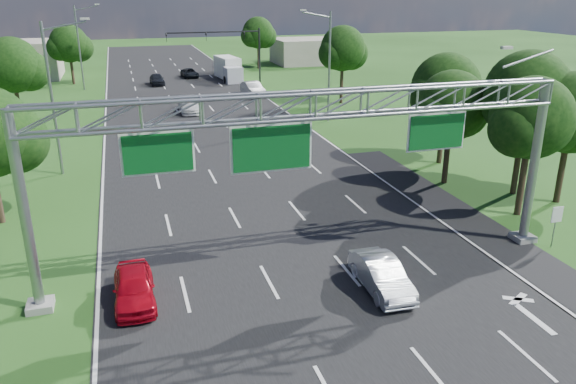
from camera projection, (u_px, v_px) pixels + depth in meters
name	position (u px, v px, depth m)	size (l,w,h in m)	color
ground	(229.00, 160.00, 41.33)	(220.00, 220.00, 0.00)	#1E4314
road	(229.00, 160.00, 41.33)	(18.00, 180.00, 0.02)	black
road_flare	(476.00, 228.00, 29.65)	(3.00, 30.00, 0.02)	black
sign_gantry	(315.00, 120.00, 22.84)	(23.50, 1.00, 9.56)	gray
regulatory_sign	(556.00, 218.00, 27.00)	(0.60, 0.08, 2.10)	gray
traffic_signal	(233.00, 43.00, 73.08)	(12.21, 0.24, 7.00)	black
streetlight_l_near	(54.00, 92.00, 36.39)	(2.97, 0.22, 10.16)	gray
streetlight_l_far	(80.00, 44.00, 67.91)	(2.97, 0.22, 10.16)	gray
streetlight_r_mid	(327.00, 62.00, 51.45)	(2.97, 0.22, 10.16)	gray
tree_cluster_right	(502.00, 105.00, 33.73)	(9.91, 14.60, 8.68)	#2D2116
tree_verge_lb	(13.00, 68.00, 48.75)	(5.76, 4.80, 8.06)	#2D2116
tree_verge_lc	(70.00, 45.00, 72.22)	(5.76, 4.80, 7.62)	#2D2116
tree_verge_rd	(343.00, 51.00, 59.94)	(5.76, 4.80, 8.28)	#2D2116
tree_verge_re	(259.00, 34.00, 86.58)	(5.76, 4.80, 7.84)	#2D2116
building_left	(6.00, 60.00, 77.81)	(14.00, 10.00, 5.00)	gray
building_right	(311.00, 51.00, 93.90)	(12.00, 9.00, 4.00)	gray
red_coupe	(134.00, 287.00, 22.41)	(1.60, 3.97, 1.35)	#AE0817
silver_sedan	(381.00, 275.00, 23.36)	(1.45, 4.16, 1.37)	silver
car_queue_a	(189.00, 106.00, 56.88)	(1.97, 4.84, 1.40)	silver
car_queue_b	(190.00, 73.00, 79.20)	(2.02, 4.38, 1.22)	black
car_queue_c	(157.00, 79.00, 73.12)	(1.69, 4.21, 1.43)	black
car_queue_d	(253.00, 89.00, 65.55)	(1.73, 4.96, 1.63)	#BBBBBB
box_truck	(229.00, 69.00, 77.03)	(2.93, 8.14, 3.00)	white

